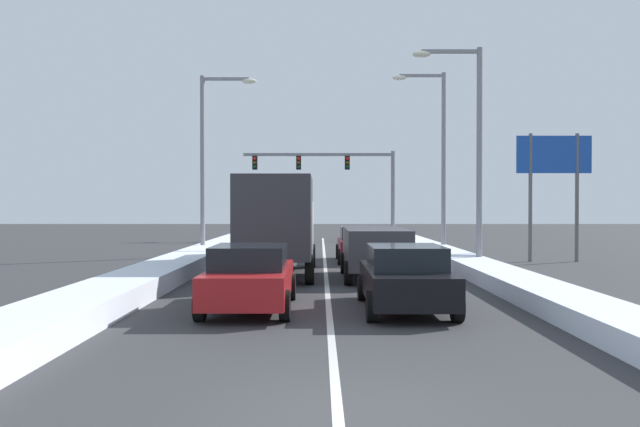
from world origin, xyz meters
TOP-DOWN VIEW (x-y plane):
  - ground_plane at (0.00, 15.29)m, footprint 120.00×120.00m
  - lane_stripe_between_right_lane_and_center_lane at (-0.00, 19.11)m, footprint 0.14×42.05m
  - snow_bank_right_shoulder at (5.30, 19.11)m, footprint 1.52×42.05m
  - snow_bank_left_shoulder at (-5.30, 19.11)m, footprint 1.74×42.05m
  - sedan_black_right_lane_nearest at (1.76, 7.58)m, footprint 2.00×4.50m
  - suv_charcoal_right_lane_second at (1.61, 14.05)m, footprint 2.16×4.90m
  - sedan_maroon_right_lane_third at (1.51, 20.47)m, footprint 2.00×4.50m
  - sedan_red_center_lane_nearest at (-1.84, 7.67)m, footprint 2.00×4.50m
  - box_truck_center_lane_second at (-1.65, 14.96)m, footprint 2.53×7.20m
  - sedan_gray_center_lane_third at (-1.66, 22.50)m, footprint 2.00×4.50m
  - traffic_light_gantry at (1.18, 38.21)m, footprint 10.60×0.47m
  - street_lamp_right_near at (5.46, 17.20)m, footprint 2.66×0.36m
  - street_lamp_right_mid at (5.58, 24.85)m, footprint 2.66×0.36m
  - street_lamp_left_mid at (-5.39, 23.32)m, footprint 2.66×0.36m
  - roadside_sign_right at (9.82, 20.52)m, footprint 3.20×0.16m

SIDE VIEW (x-z plane):
  - ground_plane at x=0.00m, z-range 0.00..0.00m
  - lane_stripe_between_right_lane_and_center_lane at x=0.00m, z-range 0.00..0.01m
  - snow_bank_right_shoulder at x=5.30m, z-range 0.00..0.48m
  - snow_bank_left_shoulder at x=-5.30m, z-range 0.00..0.54m
  - sedan_black_right_lane_nearest at x=1.76m, z-range 0.01..1.52m
  - sedan_maroon_right_lane_third at x=1.51m, z-range 0.01..1.52m
  - sedan_red_center_lane_nearest at x=-1.84m, z-range 0.01..1.52m
  - sedan_gray_center_lane_third at x=-1.66m, z-range 0.01..1.52m
  - suv_charcoal_right_lane_second at x=1.61m, z-range 0.18..1.85m
  - box_truck_center_lane_second at x=-1.65m, z-range 0.22..3.58m
  - roadside_sign_right at x=9.82m, z-range 1.27..6.77m
  - traffic_light_gantry at x=1.18m, z-range 1.62..7.82m
  - street_lamp_right_near at x=5.46m, z-range 0.81..9.18m
  - street_lamp_left_mid at x=-5.39m, z-range 0.81..9.33m
  - street_lamp_right_mid at x=5.58m, z-range 0.82..9.80m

